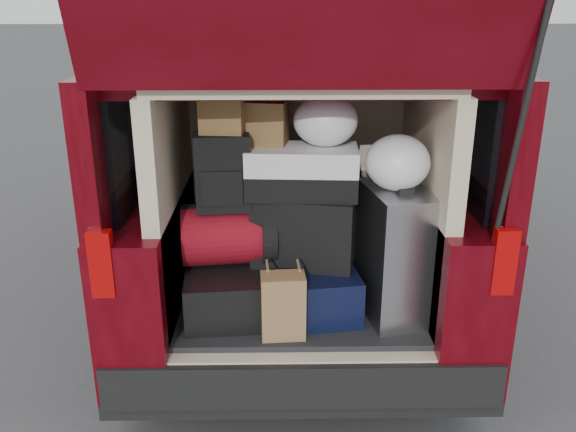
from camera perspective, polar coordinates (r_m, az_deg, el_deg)
name	(u,v)px	position (r m, az deg, el deg)	size (l,w,h in m)	color
ground	(300,410)	(3.43, 1.10, -17.65)	(80.00, 80.00, 0.00)	#3C3C3F
minivan	(292,156)	(4.71, 0.42, 5.60)	(1.90, 5.35, 2.77)	black
load_floor	(298,338)	(3.50, 0.97, -11.32)	(1.24, 1.05, 0.55)	black
black_hardshell	(230,285)	(3.20, -5.49, -6.48)	(0.44, 0.61, 0.24)	black
navy_hardshell	(308,286)	(3.19, 1.84, -6.53)	(0.46, 0.56, 0.24)	black
silver_roller	(395,253)	(3.08, 9.96, -3.43)	(0.28, 0.45, 0.67)	white
kraft_bag	(283,306)	(2.91, -0.46, -8.40)	(0.21, 0.13, 0.32)	olive
red_duffel	(228,234)	(3.12, -5.59, -1.73)	(0.47, 0.30, 0.30)	maroon
black_soft_case	(304,228)	(3.10, 1.55, -1.16)	(0.50, 0.30, 0.36)	black
backpack	(223,172)	(2.97, -6.14, 4.10)	(0.26, 0.16, 0.38)	black
twotone_duffel	(302,171)	(3.00, 1.29, 4.19)	(0.54, 0.28, 0.24)	white
grocery_sack_lower	(222,113)	(2.94, -6.16, 9.57)	(0.20, 0.17, 0.18)	brown
grocery_sack_upper	(265,122)	(3.02, -2.20, 8.76)	(0.21, 0.17, 0.21)	brown
plastic_bag_center	(326,121)	(2.97, 3.54, 8.90)	(0.31, 0.29, 0.25)	white
plastic_bag_right	(398,163)	(2.92, 10.22, 4.94)	(0.31, 0.29, 0.27)	white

